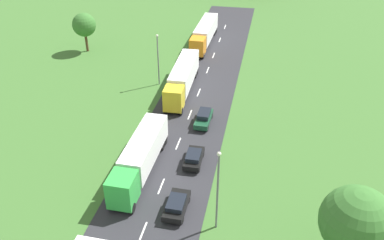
% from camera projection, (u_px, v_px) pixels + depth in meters
% --- Properties ---
extents(road, '(10.00, 140.00, 0.06)m').
position_uv_depth(road, '(143.00, 231.00, 35.93)').
color(road, '#2B2B30').
rests_on(road, ground).
extents(truck_second, '(2.65, 12.83, 3.47)m').
position_uv_depth(truck_second, '(140.00, 157.00, 41.81)').
color(truck_second, green).
rests_on(truck_second, road).
extents(truck_third, '(2.85, 14.14, 3.68)m').
position_uv_depth(truck_third, '(182.00, 77.00, 57.51)').
color(truck_third, yellow).
rests_on(truck_third, road).
extents(truck_fourth, '(2.67, 14.99, 3.49)m').
position_uv_depth(truck_fourth, '(205.00, 33.00, 73.49)').
color(truck_fourth, orange).
rests_on(truck_fourth, road).
extents(car_third, '(1.90, 4.05, 1.41)m').
position_uv_depth(car_third, '(177.00, 205.00, 37.60)').
color(car_third, black).
rests_on(car_third, road).
extents(car_fourth, '(1.82, 3.95, 1.39)m').
position_uv_depth(car_fourth, '(194.00, 158.00, 43.79)').
color(car_fourth, black).
rests_on(car_fourth, road).
extents(car_fifth, '(1.79, 4.44, 1.57)m').
position_uv_depth(car_fifth, '(204.00, 118.00, 50.71)').
color(car_fifth, '#19472D').
rests_on(car_fifth, road).
extents(lamppost_second, '(0.36, 0.36, 8.26)m').
position_uv_depth(lamppost_second, '(218.00, 187.00, 33.97)').
color(lamppost_second, slate).
rests_on(lamppost_second, ground).
extents(lamppost_third, '(0.36, 0.36, 7.71)m').
position_uv_depth(lamppost_third, '(158.00, 57.00, 58.29)').
color(lamppost_third, slate).
rests_on(lamppost_third, ground).
extents(tree_oak, '(4.00, 4.00, 6.75)m').
position_uv_depth(tree_oak, '(84.00, 25.00, 69.15)').
color(tree_oak, '#513823').
rests_on(tree_oak, ground).
extents(tree_birch, '(5.52, 5.52, 7.91)m').
position_uv_depth(tree_birch, '(357.00, 222.00, 29.95)').
color(tree_birch, '#513823').
rests_on(tree_birch, ground).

